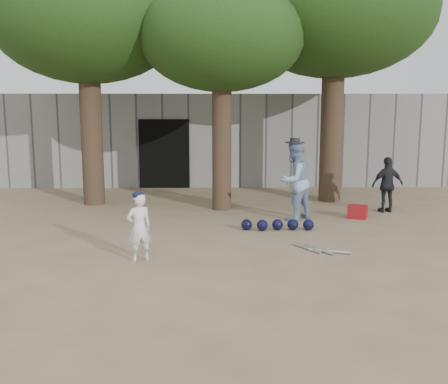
{
  "coord_description": "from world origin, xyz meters",
  "views": [
    {
      "loc": [
        0.44,
        -8.19,
        2.43
      ],
      "look_at": [
        0.6,
        1.0,
        0.95
      ],
      "focal_mm": 40.0,
      "sensor_mm": 36.0,
      "label": 1
    }
  ],
  "objects_px": {
    "boy_player": "(139,227)",
    "red_bag": "(357,212)",
    "spectator_blue": "(294,181)",
    "spectator_dark": "(387,185)"
  },
  "relations": [
    {
      "from": "spectator_blue",
      "to": "red_bag",
      "type": "bearing_deg",
      "value": 142.39
    },
    {
      "from": "red_bag",
      "to": "boy_player",
      "type": "bearing_deg",
      "value": -144.39
    },
    {
      "from": "spectator_dark",
      "to": "red_bag",
      "type": "distance_m",
      "value": 1.28
    },
    {
      "from": "boy_player",
      "to": "red_bag",
      "type": "relative_size",
      "value": 2.68
    },
    {
      "from": "spectator_blue",
      "to": "red_bag",
      "type": "distance_m",
      "value": 1.68
    },
    {
      "from": "spectator_blue",
      "to": "spectator_dark",
      "type": "relative_size",
      "value": 1.32
    },
    {
      "from": "boy_player",
      "to": "spectator_blue",
      "type": "height_order",
      "value": "spectator_blue"
    },
    {
      "from": "spectator_blue",
      "to": "boy_player",
      "type": "bearing_deg",
      "value": 4.04
    },
    {
      "from": "spectator_blue",
      "to": "spectator_dark",
      "type": "height_order",
      "value": "spectator_blue"
    },
    {
      "from": "boy_player",
      "to": "red_bag",
      "type": "xyz_separation_m",
      "value": [
        4.53,
        3.24,
        -0.41
      ]
    }
  ]
}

